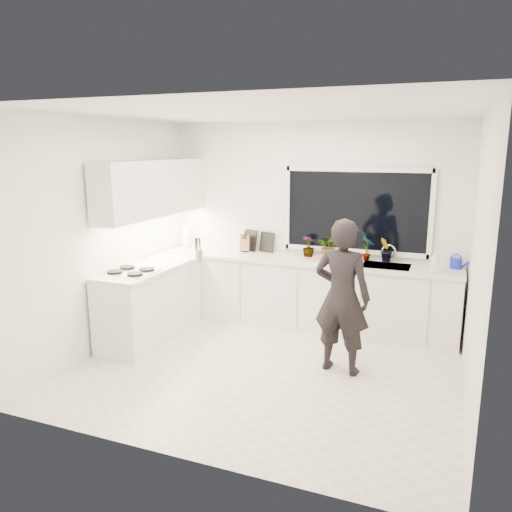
% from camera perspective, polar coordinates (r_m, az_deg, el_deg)
% --- Properties ---
extents(floor, '(4.00, 3.50, 0.02)m').
position_cam_1_polar(floor, '(5.58, 1.11, -12.79)').
color(floor, beige).
rests_on(floor, ground).
extents(wall_back, '(4.00, 0.02, 2.70)m').
position_cam_1_polar(wall_back, '(6.80, 6.36, 3.75)').
color(wall_back, white).
rests_on(wall_back, ground).
extents(wall_left, '(0.02, 3.50, 2.70)m').
position_cam_1_polar(wall_left, '(6.13, -16.73, 2.36)').
color(wall_left, white).
rests_on(wall_left, ground).
extents(wall_right, '(0.02, 3.50, 2.70)m').
position_cam_1_polar(wall_right, '(4.85, 24.05, -0.75)').
color(wall_right, white).
rests_on(wall_right, ground).
extents(ceiling, '(4.00, 3.50, 0.02)m').
position_cam_1_polar(ceiling, '(5.06, 1.24, 16.33)').
color(ceiling, white).
rests_on(ceiling, wall_back).
extents(window, '(1.80, 0.02, 1.00)m').
position_cam_1_polar(window, '(6.61, 11.36, 5.08)').
color(window, black).
rests_on(window, wall_back).
extents(base_cabinets_back, '(3.92, 0.58, 0.88)m').
position_cam_1_polar(base_cabinets_back, '(6.71, 5.47, -4.33)').
color(base_cabinets_back, white).
rests_on(base_cabinets_back, floor).
extents(base_cabinets_left, '(0.58, 1.60, 0.88)m').
position_cam_1_polar(base_cabinets_left, '(6.42, -11.90, -5.30)').
color(base_cabinets_left, white).
rests_on(base_cabinets_left, floor).
extents(countertop_back, '(3.94, 0.62, 0.04)m').
position_cam_1_polar(countertop_back, '(6.58, 5.53, -0.51)').
color(countertop_back, silver).
rests_on(countertop_back, base_cabinets_back).
extents(countertop_left, '(0.62, 1.60, 0.04)m').
position_cam_1_polar(countertop_left, '(6.30, -12.09, -1.31)').
color(countertop_left, silver).
rests_on(countertop_left, base_cabinets_left).
extents(upper_cabinets, '(0.34, 2.10, 0.70)m').
position_cam_1_polar(upper_cabinets, '(6.51, -11.65, 7.62)').
color(upper_cabinets, white).
rests_on(upper_cabinets, wall_left).
extents(sink, '(0.58, 0.42, 0.14)m').
position_cam_1_polar(sink, '(6.40, 14.62, -1.51)').
color(sink, silver).
rests_on(sink, countertop_back).
extents(faucet, '(0.03, 0.03, 0.22)m').
position_cam_1_polar(faucet, '(6.56, 14.92, 0.24)').
color(faucet, silver).
rests_on(faucet, countertop_back).
extents(stovetop, '(0.56, 0.48, 0.03)m').
position_cam_1_polar(stovetop, '(6.03, -14.09, -1.69)').
color(stovetop, black).
rests_on(stovetop, countertop_left).
extents(person, '(0.65, 0.47, 1.66)m').
position_cam_1_polar(person, '(5.30, 9.79, -4.60)').
color(person, black).
rests_on(person, floor).
extents(pizza_tray, '(0.49, 0.37, 0.03)m').
position_cam_1_polar(pizza_tray, '(6.47, 8.30, -0.48)').
color(pizza_tray, silver).
rests_on(pizza_tray, countertop_back).
extents(pizza, '(0.45, 0.33, 0.01)m').
position_cam_1_polar(pizza, '(6.47, 8.30, -0.34)').
color(pizza, '#AE3517').
rests_on(pizza, pizza_tray).
extents(watering_can, '(0.16, 0.16, 0.13)m').
position_cam_1_polar(watering_can, '(6.49, 21.87, -0.77)').
color(watering_can, '#1324B7').
rests_on(watering_can, countertop_back).
extents(paper_towel_roll, '(0.15, 0.15, 0.26)m').
position_cam_1_polar(paper_towel_roll, '(7.35, -8.00, 1.97)').
color(paper_towel_roll, white).
rests_on(paper_towel_roll, countertop_back).
extents(knife_block, '(0.16, 0.14, 0.22)m').
position_cam_1_polar(knife_block, '(6.99, -1.34, 1.39)').
color(knife_block, '#956145').
rests_on(knife_block, countertop_back).
extents(utensil_crock, '(0.16, 0.16, 0.16)m').
position_cam_1_polar(utensil_crock, '(6.43, -6.63, 0.07)').
color(utensil_crock, silver).
rests_on(utensil_crock, countertop_left).
extents(picture_frame_large, '(0.22, 0.07, 0.28)m').
position_cam_1_polar(picture_frame_large, '(6.97, 1.28, 1.61)').
color(picture_frame_large, black).
rests_on(picture_frame_large, countertop_back).
extents(picture_frame_small, '(0.24, 0.12, 0.30)m').
position_cam_1_polar(picture_frame_small, '(7.06, -0.69, 1.83)').
color(picture_frame_small, black).
rests_on(picture_frame_small, countertop_back).
extents(herb_plants, '(1.18, 0.33, 0.33)m').
position_cam_1_polar(herb_plants, '(6.60, 9.83, 0.97)').
color(herb_plants, '#26662D').
rests_on(herb_plants, countertop_back).
extents(soap_bottles, '(0.15, 0.15, 0.28)m').
position_cam_1_polar(soap_bottles, '(6.18, 19.83, -0.66)').
color(soap_bottles, '#D8BF66').
rests_on(soap_bottles, countertop_back).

